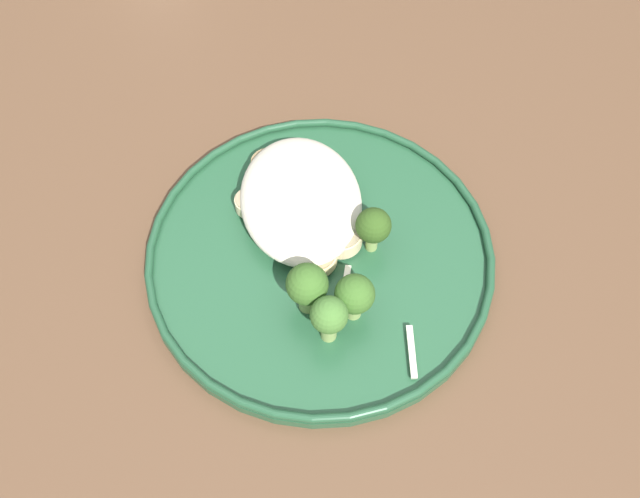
# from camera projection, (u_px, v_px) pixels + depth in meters

# --- Properties ---
(ground) EXTENTS (6.00, 6.00, 0.00)m
(ground) POSITION_uv_depth(u_px,v_px,m) (305.00, 453.00, 1.29)
(ground) COLOR #2D2B28
(wooden_dining_table) EXTENTS (1.40, 1.00, 0.74)m
(wooden_dining_table) POSITION_uv_depth(u_px,v_px,m) (294.00, 258.00, 0.73)
(wooden_dining_table) COLOR brown
(wooden_dining_table) RESTS_ON ground
(dinner_plate) EXTENTS (0.29, 0.29, 0.02)m
(dinner_plate) POSITION_uv_depth(u_px,v_px,m) (320.00, 256.00, 0.63)
(dinner_plate) COLOR #235133
(dinner_plate) RESTS_ON wooden_dining_table
(noodle_bed) EXTENTS (0.13, 0.10, 0.03)m
(noodle_bed) POSITION_uv_depth(u_px,v_px,m) (301.00, 200.00, 0.63)
(noodle_bed) COLOR beige
(noodle_bed) RESTS_ON dinner_plate
(seared_scallop_rear_pale) EXTENTS (0.02, 0.02, 0.01)m
(seared_scallop_rear_pale) POSITION_uv_depth(u_px,v_px,m) (249.00, 200.00, 0.64)
(seared_scallop_rear_pale) COLOR beige
(seared_scallop_rear_pale) RESTS_ON dinner_plate
(seared_scallop_right_edge) EXTENTS (0.03, 0.03, 0.01)m
(seared_scallop_right_edge) POSITION_uv_depth(u_px,v_px,m) (289.00, 227.00, 0.63)
(seared_scallop_right_edge) COLOR beige
(seared_scallop_right_edge) RESTS_ON dinner_plate
(seared_scallop_large_seared) EXTENTS (0.02, 0.02, 0.01)m
(seared_scallop_large_seared) POSITION_uv_depth(u_px,v_px,m) (317.00, 210.00, 0.64)
(seared_scallop_large_seared) COLOR #E5C689
(seared_scallop_large_seared) RESTS_ON dinner_plate
(seared_scallop_half_hidden) EXTENTS (0.03, 0.03, 0.01)m
(seared_scallop_half_hidden) POSITION_uv_depth(u_px,v_px,m) (295.00, 191.00, 0.65)
(seared_scallop_half_hidden) COLOR beige
(seared_scallop_half_hidden) RESTS_ON dinner_plate
(seared_scallop_tilted_round) EXTENTS (0.04, 0.04, 0.02)m
(seared_scallop_tilted_round) POSITION_uv_depth(u_px,v_px,m) (341.00, 236.00, 0.62)
(seared_scallop_tilted_round) COLOR beige
(seared_scallop_tilted_round) RESTS_ON dinner_plate
(seared_scallop_front_small) EXTENTS (0.04, 0.04, 0.01)m
(seared_scallop_front_small) POSITION_uv_depth(u_px,v_px,m) (316.00, 256.00, 0.61)
(seared_scallop_front_small) COLOR #E5C689
(seared_scallop_front_small) RESTS_ON dinner_plate
(seared_scallop_left_edge) EXTENTS (0.03, 0.03, 0.01)m
(seared_scallop_left_edge) POSITION_uv_depth(u_px,v_px,m) (269.00, 165.00, 0.66)
(seared_scallop_left_edge) COLOR #DBB77A
(seared_scallop_left_edge) RESTS_ON dinner_plate
(broccoli_floret_right_tilted) EXTENTS (0.03, 0.03, 0.05)m
(broccoli_floret_right_tilted) POSITION_uv_depth(u_px,v_px,m) (329.00, 317.00, 0.56)
(broccoli_floret_right_tilted) COLOR #89A356
(broccoli_floret_right_tilted) RESTS_ON dinner_plate
(broccoli_floret_front_edge) EXTENTS (0.03, 0.03, 0.05)m
(broccoli_floret_front_edge) POSITION_uv_depth(u_px,v_px,m) (312.00, 285.00, 0.57)
(broccoli_floret_front_edge) COLOR #89A356
(broccoli_floret_front_edge) RESTS_ON dinner_plate
(broccoli_floret_beside_noodles) EXTENTS (0.03, 0.03, 0.05)m
(broccoli_floret_beside_noodles) POSITION_uv_depth(u_px,v_px,m) (355.00, 295.00, 0.57)
(broccoli_floret_beside_noodles) COLOR #89A356
(broccoli_floret_beside_noodles) RESTS_ON dinner_plate
(broccoli_floret_rear_charred) EXTENTS (0.03, 0.03, 0.05)m
(broccoli_floret_rear_charred) POSITION_uv_depth(u_px,v_px,m) (373.00, 227.00, 0.60)
(broccoli_floret_rear_charred) COLOR #89A356
(broccoli_floret_rear_charred) RESTS_ON dinner_plate
(onion_sliver_curled_piece) EXTENTS (0.05, 0.02, 0.00)m
(onion_sliver_curled_piece) POSITION_uv_depth(u_px,v_px,m) (344.00, 291.00, 0.60)
(onion_sliver_curled_piece) COLOR silver
(onion_sliver_curled_piece) RESTS_ON dinner_plate
(onion_sliver_pale_crescent) EXTENTS (0.04, 0.01, 0.00)m
(onion_sliver_pale_crescent) POSITION_uv_depth(u_px,v_px,m) (412.00, 352.00, 0.58)
(onion_sliver_pale_crescent) COLOR silver
(onion_sliver_pale_crescent) RESTS_ON dinner_plate
(onion_sliver_short_strip) EXTENTS (0.04, 0.01, 0.00)m
(onion_sliver_short_strip) POSITION_uv_depth(u_px,v_px,m) (310.00, 285.00, 0.61)
(onion_sliver_short_strip) COLOR silver
(onion_sliver_short_strip) RESTS_ON dinner_plate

